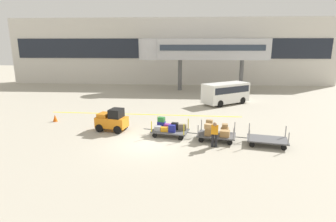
{
  "coord_description": "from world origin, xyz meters",
  "views": [
    {
      "loc": [
        2.35,
        -15.5,
        5.86
      ],
      "look_at": [
        1.18,
        2.56,
        1.41
      ],
      "focal_mm": 29.1,
      "sensor_mm": 36.0,
      "label": 1
    }
  ],
  "objects_px": {
    "baggage_tug": "(112,120)",
    "baggage_cart_middle": "(216,132)",
    "baggage_cart_lead": "(169,128)",
    "shuttle_van": "(226,92)",
    "baggage_handler": "(215,133)",
    "safety_cone_near": "(55,118)",
    "baggage_cart_tail": "(267,140)"
  },
  "relations": [
    {
      "from": "baggage_handler",
      "to": "shuttle_van",
      "type": "distance_m",
      "value": 12.36
    },
    {
      "from": "baggage_cart_middle",
      "to": "baggage_handler",
      "type": "height_order",
      "value": "baggage_handler"
    },
    {
      "from": "baggage_handler",
      "to": "baggage_cart_tail",
      "type": "bearing_deg",
      "value": 9.95
    },
    {
      "from": "baggage_tug",
      "to": "baggage_cart_middle",
      "type": "distance_m",
      "value": 7.12
    },
    {
      "from": "baggage_handler",
      "to": "shuttle_van",
      "type": "xyz_separation_m",
      "value": [
        2.31,
        12.14,
        0.37
      ]
    },
    {
      "from": "safety_cone_near",
      "to": "baggage_cart_lead",
      "type": "bearing_deg",
      "value": -17.26
    },
    {
      "from": "baggage_handler",
      "to": "safety_cone_near",
      "type": "relative_size",
      "value": 2.84
    },
    {
      "from": "baggage_cart_lead",
      "to": "baggage_cart_tail",
      "type": "distance_m",
      "value": 6.1
    },
    {
      "from": "baggage_tug",
      "to": "baggage_cart_lead",
      "type": "height_order",
      "value": "baggage_tug"
    },
    {
      "from": "baggage_cart_lead",
      "to": "safety_cone_near",
      "type": "bearing_deg",
      "value": 162.74
    },
    {
      "from": "baggage_cart_middle",
      "to": "baggage_tug",
      "type": "bearing_deg",
      "value": 167.77
    },
    {
      "from": "baggage_handler",
      "to": "safety_cone_near",
      "type": "bearing_deg",
      "value": 158.18
    },
    {
      "from": "baggage_cart_lead",
      "to": "baggage_handler",
      "type": "xyz_separation_m",
      "value": [
        2.77,
        -1.92,
        0.36
      ]
    },
    {
      "from": "baggage_cart_middle",
      "to": "shuttle_van",
      "type": "relative_size",
      "value": 0.61
    },
    {
      "from": "shuttle_van",
      "to": "safety_cone_near",
      "type": "distance_m",
      "value": 15.99
    },
    {
      "from": "baggage_cart_tail",
      "to": "safety_cone_near",
      "type": "height_order",
      "value": "baggage_cart_tail"
    },
    {
      "from": "baggage_cart_tail",
      "to": "safety_cone_near",
      "type": "bearing_deg",
      "value": 164.44
    },
    {
      "from": "baggage_cart_middle",
      "to": "baggage_cart_tail",
      "type": "bearing_deg",
      "value": -12.57
    },
    {
      "from": "baggage_cart_tail",
      "to": "shuttle_van",
      "type": "relative_size",
      "value": 0.61
    },
    {
      "from": "baggage_cart_lead",
      "to": "shuttle_van",
      "type": "xyz_separation_m",
      "value": [
        5.08,
        10.22,
        0.73
      ]
    },
    {
      "from": "baggage_cart_tail",
      "to": "baggage_handler",
      "type": "relative_size",
      "value": 1.97
    },
    {
      "from": "shuttle_van",
      "to": "baggage_cart_lead",
      "type": "bearing_deg",
      "value": -116.44
    },
    {
      "from": "baggage_tug",
      "to": "baggage_cart_middle",
      "type": "relative_size",
      "value": 0.74
    },
    {
      "from": "baggage_cart_lead",
      "to": "baggage_cart_tail",
      "type": "xyz_separation_m",
      "value": [
        5.94,
        -1.36,
        -0.16
      ]
    },
    {
      "from": "safety_cone_near",
      "to": "baggage_cart_middle",
      "type": "bearing_deg",
      "value": -16.28
    },
    {
      "from": "shuttle_van",
      "to": "baggage_cart_tail",
      "type": "bearing_deg",
      "value": -85.73
    },
    {
      "from": "shuttle_van",
      "to": "safety_cone_near",
      "type": "height_order",
      "value": "shuttle_van"
    },
    {
      "from": "baggage_cart_middle",
      "to": "safety_cone_near",
      "type": "height_order",
      "value": "baggage_cart_middle"
    },
    {
      "from": "baggage_cart_lead",
      "to": "shuttle_van",
      "type": "height_order",
      "value": "shuttle_van"
    },
    {
      "from": "baggage_handler",
      "to": "shuttle_van",
      "type": "height_order",
      "value": "shuttle_van"
    },
    {
      "from": "baggage_tug",
      "to": "baggage_cart_tail",
      "type": "bearing_deg",
      "value": -12.33
    },
    {
      "from": "baggage_cart_lead",
      "to": "baggage_handler",
      "type": "bearing_deg",
      "value": -34.75
    }
  ]
}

